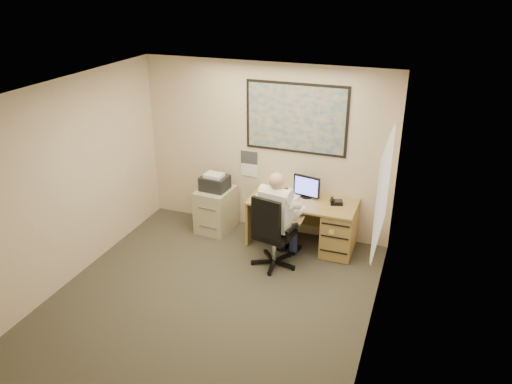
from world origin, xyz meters
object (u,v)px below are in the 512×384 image
(filing_cabinet, at_px, (216,206))
(office_chair, at_px, (274,246))
(person, at_px, (275,220))
(desk, at_px, (324,222))

(filing_cabinet, relative_size, office_chair, 0.88)
(filing_cabinet, bearing_deg, person, -23.84)
(desk, distance_m, office_chair, 0.93)
(person, bearing_deg, desk, 61.16)
(desk, xyz_separation_m, filing_cabinet, (-1.78, -0.01, -0.02))
(desk, height_order, person, person)
(desk, relative_size, filing_cabinet, 1.62)
(desk, relative_size, office_chair, 1.43)
(desk, relative_size, person, 1.14)
(filing_cabinet, xyz_separation_m, person, (1.23, -0.66, 0.28))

